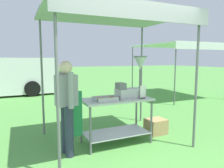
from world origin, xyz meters
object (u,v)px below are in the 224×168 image
(donut_tray, at_px, (106,99))
(donut_cart, at_px, (116,111))
(vendor, at_px, (67,103))
(neighbour_tent, at_px, (177,46))
(menu_sign, at_px, (143,93))
(supply_crate, at_px, (156,126))
(donut_fryer, at_px, (133,82))
(stall_canopy, at_px, (114,19))

(donut_tray, bearing_deg, donut_cart, 19.59)
(vendor, relative_size, neighbour_tent, 0.50)
(menu_sign, xyz_separation_m, neighbour_tent, (4.18, 3.85, 1.20))
(donut_tray, height_order, supply_crate, donut_tray)
(donut_cart, distance_m, menu_sign, 0.63)
(donut_fryer, bearing_deg, stall_canopy, 163.26)
(donut_cart, height_order, menu_sign, menu_sign)
(stall_canopy, distance_m, donut_cart, 1.75)
(donut_tray, distance_m, neighbour_tent, 6.31)
(stall_canopy, distance_m, donut_tray, 1.51)
(donut_fryer, height_order, supply_crate, donut_fryer)
(stall_canopy, height_order, supply_crate, stall_canopy)
(vendor, bearing_deg, neighbour_tent, 33.73)
(donut_cart, bearing_deg, stall_canopy, 90.00)
(neighbour_tent, bearing_deg, menu_sign, -137.38)
(neighbour_tent, bearing_deg, donut_fryer, -139.52)
(donut_cart, relative_size, donut_tray, 3.15)
(donut_fryer, height_order, neighbour_tent, neighbour_tent)
(stall_canopy, bearing_deg, neighbour_tent, 37.38)
(stall_canopy, bearing_deg, menu_sign, -31.55)
(stall_canopy, xyz_separation_m, vendor, (-0.97, -0.20, -1.48))
(donut_fryer, relative_size, menu_sign, 3.21)
(donut_tray, bearing_deg, menu_sign, -7.63)
(donut_tray, xyz_separation_m, vendor, (-0.71, -0.01, -0.00))
(donut_fryer, relative_size, supply_crate, 1.86)
(vendor, height_order, supply_crate, vendor)
(donut_tray, relative_size, vendor, 0.26)
(menu_sign, xyz_separation_m, vendor, (-1.44, 0.09, -0.09))
(donut_tray, distance_m, supply_crate, 1.49)
(donut_fryer, bearing_deg, menu_sign, -58.25)
(donut_cart, distance_m, neighbour_tent, 6.12)
(donut_tray, distance_m, donut_fryer, 0.69)
(donut_cart, bearing_deg, supply_crate, 5.66)
(menu_sign, relative_size, supply_crate, 0.58)
(stall_canopy, distance_m, menu_sign, 1.50)
(menu_sign, relative_size, neighbour_tent, 0.08)
(supply_crate, bearing_deg, menu_sign, -151.64)
(vendor, bearing_deg, stall_canopy, 11.66)
(donut_tray, xyz_separation_m, donut_fryer, (0.62, 0.08, 0.29))
(supply_crate, bearing_deg, donut_fryer, -170.48)
(stall_canopy, relative_size, vendor, 1.66)
(menu_sign, distance_m, neighbour_tent, 5.80)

